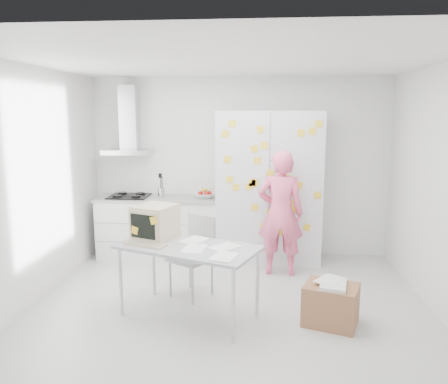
# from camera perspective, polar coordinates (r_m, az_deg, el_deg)

# --- Properties ---
(floor) EXTENTS (4.50, 4.00, 0.02)m
(floor) POSITION_cam_1_polar(r_m,az_deg,el_deg) (5.14, 0.74, -14.81)
(floor) COLOR silver
(floor) RESTS_ON ground
(walls) EXTENTS (4.52, 4.01, 2.70)m
(walls) POSITION_cam_1_polar(r_m,az_deg,el_deg) (5.43, 1.31, 1.61)
(walls) COLOR white
(walls) RESTS_ON ground
(ceiling) EXTENTS (4.50, 4.00, 0.02)m
(ceiling) POSITION_cam_1_polar(r_m,az_deg,el_deg) (4.69, 0.82, 16.80)
(ceiling) COLOR white
(ceiling) RESTS_ON walls
(counter_run) EXTENTS (1.84, 0.63, 1.28)m
(counter_run) POSITION_cam_1_polar(r_m,az_deg,el_deg) (6.74, -8.46, -4.44)
(counter_run) COLOR white
(counter_run) RESTS_ON ground
(range_hood) EXTENTS (0.70, 0.48, 1.01)m
(range_hood) POSITION_cam_1_polar(r_m,az_deg,el_deg) (6.78, -12.29, 8.25)
(range_hood) COLOR silver
(range_hood) RESTS_ON walls
(tall_cabinet) EXTENTS (1.50, 0.68, 2.20)m
(tall_cabinet) POSITION_cam_1_polar(r_m,az_deg,el_deg) (6.41, 5.84, 0.61)
(tall_cabinet) COLOR silver
(tall_cabinet) RESTS_ON ground
(person) EXTENTS (0.64, 0.44, 1.69)m
(person) POSITION_cam_1_polar(r_m,az_deg,el_deg) (5.90, 7.38, -2.77)
(person) COLOR #FE628C
(person) RESTS_ON ground
(desk) EXTENTS (1.63, 1.22, 1.16)m
(desk) POSITION_cam_1_polar(r_m,az_deg,el_deg) (4.81, -7.53, -5.30)
(desk) COLOR #ACB2B7
(desk) RESTS_ON ground
(chair) EXTENTS (0.60, 0.60, 0.96)m
(chair) POSITION_cam_1_polar(r_m,az_deg,el_deg) (5.28, -3.77, -7.64)
(chair) COLOR #A3A4A1
(chair) RESTS_ON ground
(cardboard_box) EXTENTS (0.64, 0.58, 0.46)m
(cardboard_box) POSITION_cam_1_polar(r_m,az_deg,el_deg) (4.79, 13.78, -14.01)
(cardboard_box) COLOR #956340
(cardboard_box) RESTS_ON ground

